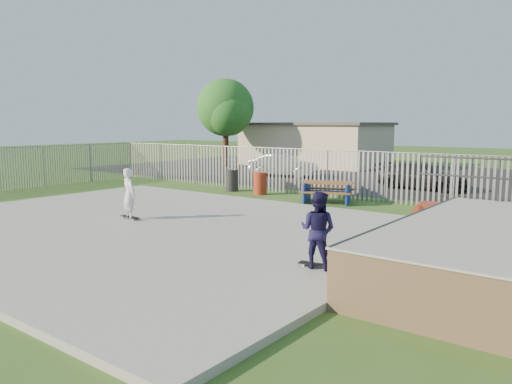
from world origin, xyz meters
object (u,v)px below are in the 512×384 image
Objects in this scene: skater_navy at (318,230)px; tree_left at (226,108)px; trash_bin_red at (260,183)px; car_silver at (284,165)px; funbox at (451,210)px; car_dark at (422,176)px; picnic_table at (327,192)px; trash_bin_grey at (232,180)px; skater_white at (129,194)px.

tree_left is at bearing -51.38° from skater_navy.
trash_bin_red is 0.25× the size of car_silver.
tree_left is (-7.13, 3.05, 3.55)m from car_silver.
car_silver reaches higher than funbox.
skater_navy reaches higher than funbox.
car_dark is at bearing 104.76° from funbox.
picnic_table is 9.64m from skater_navy.
trash_bin_grey reaches higher than funbox.
tree_left reaches higher than car_dark.
picnic_table is 1.13× the size of funbox.
picnic_table reaches higher than funbox.
skater_white reaches higher than funbox.
skater_navy is (11.41, -15.46, 0.27)m from car_silver.
trash_bin_red is 14.78m from tree_left.
trash_bin_red is at bearing 141.85° from car_dark.
trash_bin_grey is 8.98m from car_dark.
car_dark is (1.57, 6.24, 0.21)m from picnic_table.
picnic_table is at bearing -4.41° from trash_bin_red.
trash_bin_grey is at bearing 179.60° from car_silver.
funbox is 1.34× the size of skater_navy.
picnic_table is at bearing 167.56° from funbox.
skater_navy is at bearing -173.35° from skater_white.
car_dark reaches higher than picnic_table.
skater_navy is (-0.19, -8.46, 0.75)m from funbox.
skater_white is at bearing -14.59° from skater_navy.
picnic_table is 7.95m from skater_white.
car_silver is 14.97m from skater_white.
skater_navy is at bearing -82.91° from picnic_table.
skater_white is (-2.78, -7.43, 0.52)m from picnic_table.
skater_navy is (9.78, -8.83, 0.45)m from trash_bin_grey.
car_silver is 0.63× the size of tree_left.
trash_bin_grey is 0.16× the size of tree_left.
tree_left is at bearing 139.58° from funbox.
skater_white reaches higher than trash_bin_red.
skater_navy reaches higher than trash_bin_red.
funbox is 9.98m from trash_bin_grey.
tree_left is at bearing -42.50° from skater_white.
skater_navy is at bearing -42.10° from trash_bin_grey.
skater_navy is at bearing -157.78° from car_silver.
funbox is 10.59m from skater_white.
funbox is at bearing -2.01° from trash_bin_red.
picnic_table is at bearing 168.23° from car_dark.
tree_left reaches higher than trash_bin_grey.
car_dark is (8.41, -0.74, -0.04)m from car_silver.
car_silver reaches higher than picnic_table.
trash_bin_red is 0.98× the size of trash_bin_grey.
car_silver is at bearing -59.42° from skater_white.
skater_white is (4.07, -14.41, 0.27)m from car_silver.
tree_left is (-18.73, 10.05, 4.03)m from funbox.
picnic_table is 6.43m from car_dark.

